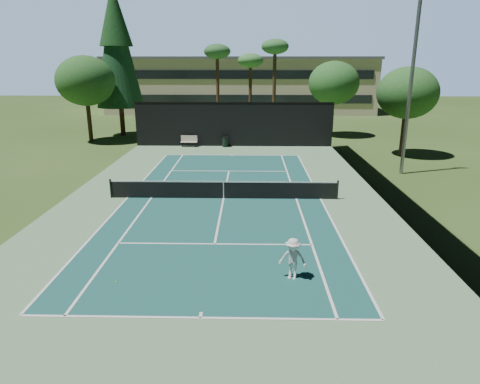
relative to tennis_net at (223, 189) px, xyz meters
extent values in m
plane|color=#314D1D|center=(0.00, 0.00, -0.56)|extent=(160.00, 160.00, 0.00)
cube|color=#638D63|center=(0.00, 0.00, -0.55)|extent=(18.00, 32.00, 0.01)
cube|color=#19524C|center=(0.00, 0.00, -0.55)|extent=(10.97, 23.77, 0.01)
cube|color=white|center=(0.00, -11.88, -0.54)|extent=(10.97, 0.10, 0.01)
cube|color=white|center=(0.00, 11.88, -0.54)|extent=(10.97, 0.10, 0.01)
cube|color=white|center=(0.00, -6.40, -0.54)|extent=(8.23, 0.10, 0.01)
cube|color=white|center=(0.00, 6.40, -0.54)|extent=(8.23, 0.10, 0.01)
cube|color=white|center=(-5.49, 0.00, -0.54)|extent=(0.10, 23.77, 0.01)
cube|color=white|center=(5.49, 0.00, -0.54)|extent=(0.10, 23.77, 0.01)
cube|color=white|center=(-4.12, 0.00, -0.54)|extent=(0.10, 23.77, 0.01)
cube|color=white|center=(4.12, 0.00, -0.54)|extent=(0.10, 23.77, 0.01)
cube|color=white|center=(0.00, 0.00, -0.54)|extent=(0.10, 12.80, 0.01)
cube|color=white|center=(0.00, -11.73, -0.54)|extent=(0.10, 0.30, 0.01)
cube|color=white|center=(0.00, 11.73, -0.54)|extent=(0.10, 0.30, 0.01)
cylinder|color=black|center=(-6.40, 0.00, -0.01)|extent=(0.10, 0.10, 1.10)
cylinder|color=black|center=(6.40, 0.00, -0.01)|extent=(0.10, 0.10, 1.10)
cube|color=black|center=(0.00, 0.00, -0.06)|extent=(12.80, 0.02, 0.92)
cube|color=white|center=(0.00, 0.00, 0.43)|extent=(12.80, 0.04, 0.07)
cube|color=white|center=(0.00, 0.00, -0.06)|extent=(0.05, 0.03, 0.92)
cube|color=black|center=(0.00, 16.00, 1.44)|extent=(18.00, 0.04, 4.00)
cube|color=black|center=(0.00, -16.00, 1.44)|extent=(18.00, 0.04, 4.00)
cube|color=black|center=(9.00, 0.00, 1.44)|extent=(0.04, 32.00, 4.00)
cube|color=black|center=(-9.00, 0.00, 1.44)|extent=(0.04, 32.00, 4.00)
cube|color=black|center=(0.00, 16.00, 3.44)|extent=(18.00, 0.06, 0.06)
imported|color=silver|center=(3.00, -9.33, 0.21)|extent=(1.12, 0.84, 1.53)
sphere|color=#DEEC35|center=(-3.18, -9.78, -0.53)|extent=(0.06, 0.06, 0.06)
sphere|color=#C3D530|center=(-2.58, 1.73, -0.53)|extent=(0.06, 0.06, 0.06)
sphere|color=#CCD931|center=(1.40, 3.08, -0.52)|extent=(0.08, 0.08, 0.08)
sphere|color=yellow|center=(-5.51, 2.49, -0.52)|extent=(0.08, 0.08, 0.08)
cube|color=beige|center=(-4.09, 15.58, -0.11)|extent=(1.50, 0.45, 0.05)
cube|color=beige|center=(-4.09, 15.78, 0.19)|extent=(1.50, 0.06, 0.55)
cube|color=black|center=(-4.69, 15.58, -0.35)|extent=(0.06, 0.40, 0.42)
cube|color=black|center=(-3.49, 15.58, -0.35)|extent=(0.06, 0.40, 0.42)
cylinder|color=black|center=(-0.77, 15.62, -0.11)|extent=(0.52, 0.52, 0.90)
cylinder|color=black|center=(-0.77, 15.62, 0.36)|extent=(0.56, 0.56, 0.05)
cylinder|color=#40281B|center=(-12.00, 22.00, 1.24)|extent=(0.50, 0.50, 3.60)
cone|color=#13351B|center=(-12.00, 22.00, 8.44)|extent=(4.80, 4.80, 12.00)
cone|color=#143717|center=(-12.00, 22.00, 11.44)|extent=(3.30, 3.30, 6.00)
cylinder|color=#492D1F|center=(-2.00, 24.00, 3.72)|extent=(0.36, 0.36, 8.55)
ellipsoid|color=#285A29|center=(-2.00, 24.00, 7.99)|extent=(2.80, 2.80, 1.54)
cylinder|color=#3F2A1B|center=(1.50, 26.00, 3.27)|extent=(0.36, 0.36, 7.65)
ellipsoid|color=#336F32|center=(1.50, 26.00, 7.09)|extent=(2.80, 2.80, 1.54)
cylinder|color=#3F2D1B|center=(4.00, 23.00, 3.94)|extent=(0.36, 0.36, 9.00)
ellipsoid|color=#2D652F|center=(4.00, 23.00, 8.44)|extent=(2.80, 2.80, 1.54)
cylinder|color=#3F2B1B|center=(10.00, 22.00, 1.20)|extent=(0.40, 0.40, 3.52)
ellipsoid|color=#255A23|center=(10.00, 22.00, 4.88)|extent=(5.12, 5.12, 4.35)
cylinder|color=#422D1C|center=(14.00, 12.00, 1.09)|extent=(0.40, 0.40, 3.30)
ellipsoid|color=#255822|center=(14.00, 12.00, 4.54)|extent=(4.80, 4.80, 4.08)
cylinder|color=#3F2C1B|center=(-14.00, 18.00, 1.31)|extent=(0.40, 0.40, 3.74)
ellipsoid|color=#245722|center=(-14.00, 18.00, 5.22)|extent=(5.44, 5.44, 4.62)
cube|color=beige|center=(0.00, 46.00, 3.44)|extent=(40.00, 12.00, 8.00)
cube|color=#59595B|center=(0.00, 46.00, 7.54)|extent=(40.50, 12.50, 0.40)
cube|color=black|center=(0.00, 39.95, 1.84)|extent=(38.00, 0.15, 1.20)
cube|color=black|center=(0.00, 39.95, 5.24)|extent=(38.00, 0.15, 1.20)
cylinder|color=gray|center=(12.00, 6.00, 5.44)|extent=(0.24, 0.24, 12.00)
camera|label=1|loc=(1.45, -23.06, 6.79)|focal=32.00mm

